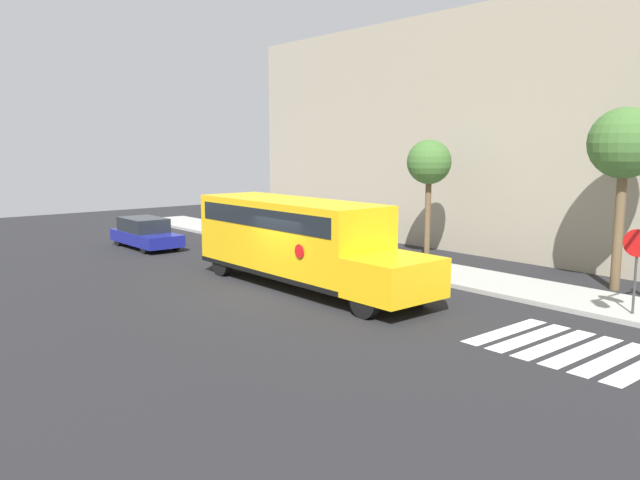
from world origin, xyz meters
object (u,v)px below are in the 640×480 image
(parked_car, at_px, (145,233))
(stop_sign, at_px, (636,259))
(tree_near_sidewalk, at_px, (625,146))
(school_bus, at_px, (298,238))
(tree_far_sidewalk, at_px, (429,164))

(parked_car, distance_m, stop_sign, 21.26)
(parked_car, xyz_separation_m, stop_sign, (20.61, 5.12, 1.02))
(parked_car, bearing_deg, stop_sign, 13.95)
(tree_near_sidewalk, bearing_deg, school_bus, -133.04)
(tree_far_sidewalk, bearing_deg, stop_sign, -16.15)
(tree_near_sidewalk, bearing_deg, tree_far_sidewalk, -177.22)
(school_bus, height_order, parked_car, school_bus)
(parked_car, height_order, tree_near_sidewalk, tree_near_sidewalk)
(stop_sign, relative_size, tree_near_sidewalk, 0.42)
(parked_car, distance_m, tree_near_sidewalk, 20.82)
(parked_car, bearing_deg, tree_far_sidewalk, 36.85)
(tree_near_sidewalk, distance_m, tree_far_sidewalk, 7.97)
(tree_near_sidewalk, height_order, tree_far_sidewalk, tree_near_sidewalk)
(school_bus, bearing_deg, parked_car, -177.47)
(stop_sign, bearing_deg, school_bus, -153.74)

